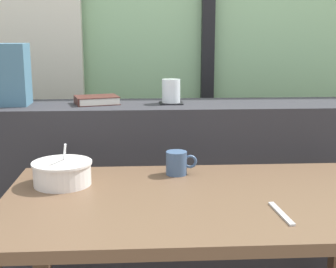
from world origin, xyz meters
The scene contains 10 objects.
curtain_left_panel centered at (-0.76, 1.15, 1.25)m, with size 0.56×0.06×2.50m, color beige.
window_divider_post centered at (0.21, 1.18, 1.30)m, with size 0.07×0.05×2.60m, color black.
dark_console_ledge centered at (0.00, 0.55, 0.44)m, with size 2.80×0.34×0.88m, color #2D2D33.
breakfast_table centered at (0.03, -0.09, 0.59)m, with size 1.27×0.71×0.68m.
coaster_square centered at (-0.04, 0.55, 0.89)m, with size 0.10×0.10×0.01m, color black.
juice_glass centered at (-0.04, 0.55, 0.94)m, with size 0.08×0.08×0.10m.
closed_book centered at (-0.36, 0.56, 0.90)m, with size 0.21×0.18×0.03m.
soup_bowl centered at (-0.44, 0.05, 0.72)m, with size 0.20×0.20×0.15m.
fork_utensil centered at (0.22, -0.26, 0.69)m, with size 0.02×0.17×0.01m, color silver.
ceramic_mug centered at (-0.04, 0.15, 0.73)m, with size 0.11×0.08×0.08m.
Camera 1 is at (-0.17, -1.49, 1.19)m, focal length 50.50 mm.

